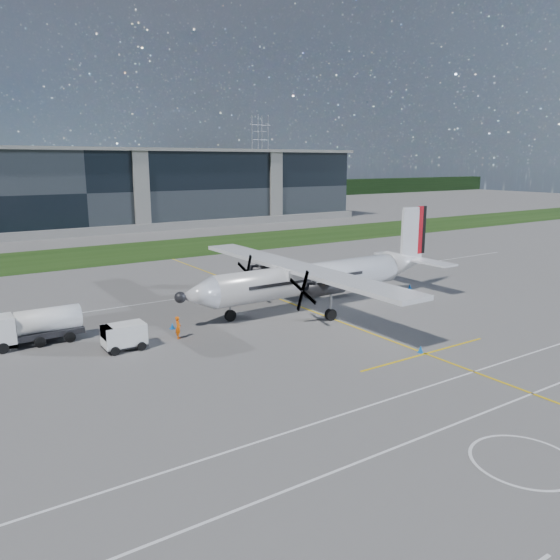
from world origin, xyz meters
name	(u,v)px	position (x,y,z in m)	size (l,w,h in m)	color
ground	(149,260)	(0.00, 40.00, 0.00)	(400.00, 400.00, 0.00)	#585654
grass_strip	(130,252)	(0.00, 48.00, 0.02)	(400.00, 18.00, 0.04)	#1A380F
terminal_building	(73,191)	(0.00, 80.00, 7.50)	(120.00, 20.00, 15.00)	black
tree_line	(23,198)	(0.00, 140.00, 3.00)	(400.00, 6.00, 6.00)	black
pylon_east	(260,156)	(85.00, 150.00, 15.00)	(9.00, 4.60, 30.00)	gray
yellow_taxiway_centerline	(294,304)	(3.00, 10.00, 0.01)	(0.20, 70.00, 0.01)	yellow
white_lane_line	(500,406)	(0.00, -14.00, 0.01)	(90.00, 0.15, 0.01)	white
turboprop_aircraft	(319,260)	(4.67, 8.48, 4.30)	(27.66, 28.68, 8.61)	white
fuel_tanker_truck	(27,328)	(-19.69, 11.23, 1.29)	(6.89, 2.24, 2.58)	white
baggage_tug	(124,337)	(-14.17, 6.41, 0.93)	(3.12, 1.87, 1.87)	white
ground_crew_person	(178,326)	(-9.99, 6.63, 0.99)	(0.80, 0.57, 1.98)	#F25907
safety_cone_tail	(410,286)	(16.88, 8.63, 0.25)	(0.36, 0.36, 0.50)	blue
safety_cone_portwing	(421,349)	(2.90, -5.61, 0.25)	(0.36, 0.36, 0.50)	blue
safety_cone_fwd	(172,326)	(-9.45, 9.15, 0.25)	(0.36, 0.36, 0.50)	blue
safety_cone_stbdwing	(218,280)	(1.60, 22.72, 0.25)	(0.36, 0.36, 0.50)	blue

